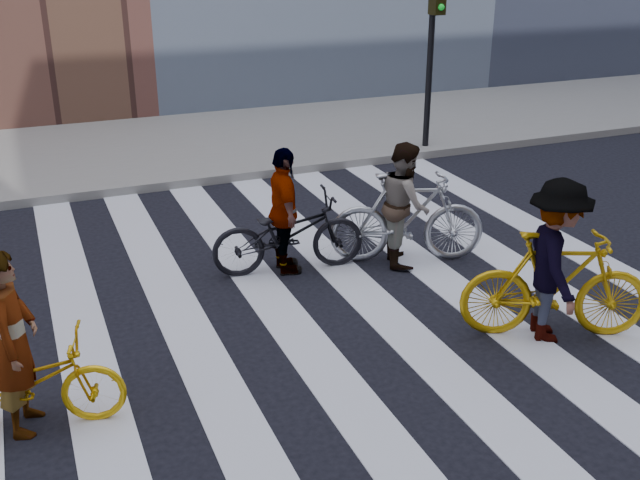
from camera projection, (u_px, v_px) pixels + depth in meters
ground at (327, 307)px, 8.80m from camera, size 100.00×100.00×0.00m
sidewalk_far at (184, 146)px, 15.19m from camera, size 100.00×5.00×0.15m
zebra_crosswalk at (327, 307)px, 8.80m from camera, size 8.25×10.00×0.01m
traffic_signal at (433, 36)px, 14.03m from camera, size 0.22×0.42×3.33m
bike_yellow_left at (27, 382)px, 6.54m from camera, size 1.77×0.97×0.88m
bike_silver_mid at (407, 218)px, 9.82m from camera, size 2.12×1.21×1.23m
bike_yellow_right at (555, 285)px, 7.97m from camera, size 2.07×1.33×1.21m
bike_dark_rear at (288, 233)px, 9.57m from camera, size 2.05×0.94×1.04m
rider_left at (14, 342)px, 6.37m from camera, size 0.55×0.70×1.71m
rider_mid at (405, 204)px, 9.73m from camera, size 0.84×0.95×1.64m
rider_right at (555, 261)px, 7.84m from camera, size 1.07×1.32×1.79m
rider_rear at (284, 212)px, 9.43m from camera, size 0.52×1.01×1.65m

